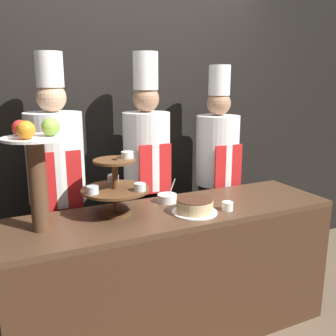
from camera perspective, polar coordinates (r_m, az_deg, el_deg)
wall_back at (r=3.06m, az=-6.34°, el=7.89°), size 10.00×0.06×2.80m
buffet_counter at (r=2.55m, az=1.00°, el=-15.78°), size 2.10×0.59×0.88m
tiered_stand at (r=2.27m, az=-7.96°, el=-2.53°), size 0.41×0.41×0.38m
fruit_pedestal at (r=2.07m, az=-19.44°, el=0.90°), size 0.34×0.34×0.61m
cake_round at (r=2.31m, az=4.08°, el=-5.85°), size 0.28×0.28×0.09m
cup_white at (r=2.38m, az=9.05°, el=-5.75°), size 0.07×0.07×0.05m
serving_bowl_far at (r=2.51m, az=-0.13°, el=-4.60°), size 0.13×0.13×0.16m
chef_left at (r=2.62m, az=-16.54°, el=-1.92°), size 0.37×0.37×1.86m
chef_center_left at (r=2.78m, az=-3.23°, el=-0.26°), size 0.34×0.34×1.87m
chef_center_right at (r=3.07m, az=7.46°, el=0.08°), size 0.34×0.34×1.80m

